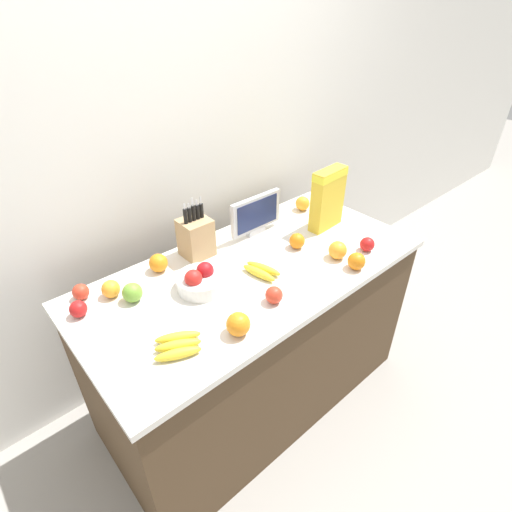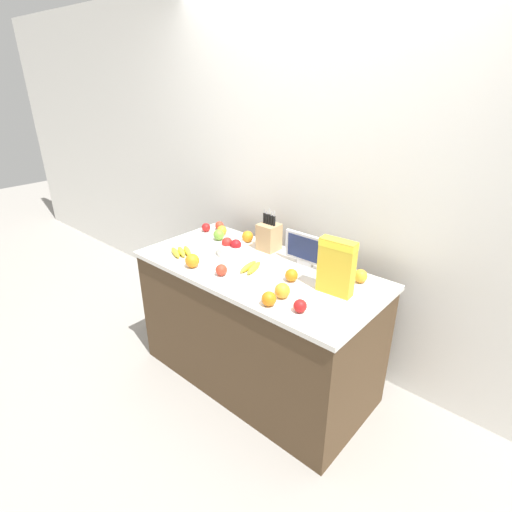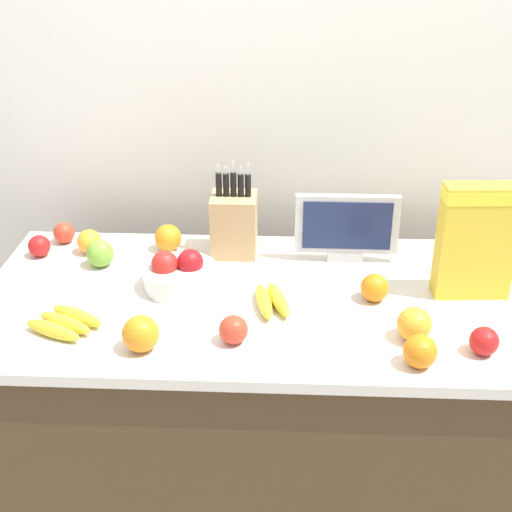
# 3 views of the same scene
# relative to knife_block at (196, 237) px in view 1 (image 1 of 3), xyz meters

# --- Properties ---
(ground_plane) EXTENTS (14.00, 14.00, 0.00)m
(ground_plane) POSITION_rel_knife_block_xyz_m (0.12, -0.27, -0.97)
(ground_plane) COLOR gray
(wall_back) EXTENTS (9.00, 0.06, 2.60)m
(wall_back) POSITION_rel_knife_block_xyz_m (0.12, 0.33, 0.33)
(wall_back) COLOR silver
(wall_back) RESTS_ON ground_plane
(counter) EXTENTS (1.59, 0.76, 0.87)m
(counter) POSITION_rel_knife_block_xyz_m (0.12, -0.27, -0.53)
(counter) COLOR #4C3823
(counter) RESTS_ON ground_plane
(knife_block) EXTENTS (0.13, 0.13, 0.30)m
(knife_block) POSITION_rel_knife_block_xyz_m (0.00, 0.00, 0.00)
(knife_block) COLOR tan
(knife_block) RESTS_ON counter
(small_monitor) EXTENTS (0.30, 0.03, 0.21)m
(small_monitor) POSITION_rel_knife_block_xyz_m (0.33, -0.04, 0.02)
(small_monitor) COLOR #B7B7BC
(small_monitor) RESTS_ON counter
(cereal_box) EXTENTS (0.21, 0.09, 0.32)m
(cereal_box) POSITION_rel_knife_block_xyz_m (0.66, -0.22, 0.08)
(cereal_box) COLOR gold
(cereal_box) RESTS_ON counter
(fruit_bowl) EXTENTS (0.20, 0.20, 0.11)m
(fruit_bowl) POSITION_rel_knife_block_xyz_m (-0.13, -0.22, -0.05)
(fruit_bowl) COLOR silver
(fruit_bowl) RESTS_ON counter
(banana_bunch_left) EXTENTS (0.20, 0.17, 0.04)m
(banana_bunch_left) POSITION_rel_knife_block_xyz_m (-0.39, -0.45, -0.08)
(banana_bunch_left) COLOR yellow
(banana_bunch_left) RESTS_ON counter
(banana_bunch_right) EXTENTS (0.11, 0.19, 0.04)m
(banana_bunch_right) POSITION_rel_knife_block_xyz_m (0.12, -0.32, -0.08)
(banana_bunch_right) COLOR yellow
(banana_bunch_right) RESTS_ON counter
(apple_leftmost) EXTENTS (0.07, 0.07, 0.07)m
(apple_leftmost) POSITION_rel_knife_block_xyz_m (-0.54, 0.04, -0.06)
(apple_leftmost) COLOR red
(apple_leftmost) RESTS_ON counter
(apple_front) EXTENTS (0.07, 0.07, 0.07)m
(apple_front) POSITION_rel_knife_block_xyz_m (0.63, -0.51, -0.06)
(apple_front) COLOR red
(apple_front) RESTS_ON counter
(apple_near_bananas) EXTENTS (0.07, 0.07, 0.07)m
(apple_near_bananas) POSITION_rel_knife_block_xyz_m (-0.58, -0.05, -0.06)
(apple_near_bananas) COLOR red
(apple_near_bananas) RESTS_ON counter
(apple_middle) EXTENTS (0.08, 0.08, 0.08)m
(apple_middle) POSITION_rel_knife_block_xyz_m (-0.38, -0.11, -0.06)
(apple_middle) COLOR #6B9E33
(apple_middle) RESTS_ON counter
(apple_by_knife_block) EXTENTS (0.07, 0.07, 0.07)m
(apple_by_knife_block) POSITION_rel_knife_block_xyz_m (0.03, -0.49, -0.06)
(apple_by_knife_block) COLOR red
(apple_by_knife_block) RESTS_ON counter
(orange_mid_left) EXTENTS (0.07, 0.07, 0.07)m
(orange_mid_left) POSITION_rel_knife_block_xyz_m (-0.44, -0.02, -0.06)
(orange_mid_left) COLOR orange
(orange_mid_left) RESTS_ON counter
(orange_by_cereal) EXTENTS (0.08, 0.08, 0.08)m
(orange_by_cereal) POSITION_rel_knife_block_xyz_m (0.47, -0.57, -0.06)
(orange_by_cereal) COLOR orange
(orange_by_cereal) RESTS_ON counter
(orange_front_left) EXTENTS (0.08, 0.08, 0.08)m
(orange_front_left) POSITION_rel_knife_block_xyz_m (0.71, -0.02, -0.06)
(orange_front_left) COLOR orange
(orange_front_left) RESTS_ON counter
(orange_front_center) EXTENTS (0.08, 0.08, 0.08)m
(orange_front_center) POSITION_rel_knife_block_xyz_m (0.40, -0.27, -0.06)
(orange_front_center) COLOR orange
(orange_front_center) RESTS_ON counter
(orange_front_right) EXTENTS (0.09, 0.09, 0.09)m
(orange_front_right) POSITION_rel_knife_block_xyz_m (-0.18, -0.53, -0.05)
(orange_front_right) COLOR orange
(orange_front_right) RESTS_ON counter
(orange_mid_right) EXTENTS (0.08, 0.08, 0.08)m
(orange_mid_right) POSITION_rel_knife_block_xyz_m (-0.20, 0.00, -0.06)
(orange_mid_right) COLOR orange
(orange_mid_right) RESTS_ON counter
(orange_back_center) EXTENTS (0.09, 0.09, 0.09)m
(orange_back_center) POSITION_rel_knife_block_xyz_m (0.47, -0.46, -0.05)
(orange_back_center) COLOR orange
(orange_back_center) RESTS_ON counter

